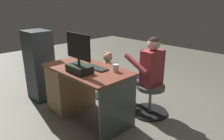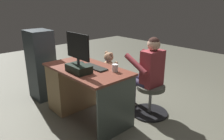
{
  "view_description": "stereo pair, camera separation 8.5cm",
  "coord_description": "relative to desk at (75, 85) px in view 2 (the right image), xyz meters",
  "views": [
    {
      "loc": [
        -2.21,
        2.06,
        1.66
      ],
      "look_at": [
        -0.13,
        0.04,
        0.68
      ],
      "focal_mm": 33.86,
      "sensor_mm": 36.0,
      "label": 1
    },
    {
      "loc": [
        -2.27,
        2.0,
        1.66
      ],
      "look_at": [
        -0.13,
        0.04,
        0.68
      ],
      "focal_mm": 33.86,
      "sensor_mm": 36.0,
      "label": 2
    }
  ],
  "objects": [
    {
      "name": "tv_remote",
      "position": [
        -0.18,
        -0.04,
        0.36
      ],
      "size": [
        0.1,
        0.16,
        0.02
      ],
      "primitive_type": "cube",
      "rotation": [
        0.0,
        0.0,
        -0.39
      ],
      "color": "black",
      "rests_on": "desk"
    },
    {
      "name": "office_chair_teddy",
      "position": [
        -0.01,
        -0.69,
        -0.14
      ],
      "size": [
        0.49,
        0.49,
        0.46
      ],
      "color": "black",
      "rests_on": "ground_plane"
    },
    {
      "name": "computer_mouse",
      "position": [
        -0.11,
        -0.05,
        0.37
      ],
      "size": [
        0.06,
        0.1,
        0.04
      ],
      "primitive_type": "ellipsoid",
      "color": "#1F282B",
      "rests_on": "desk"
    },
    {
      "name": "person",
      "position": [
        -0.79,
        -0.74,
        0.27
      ],
      "size": [
        0.56,
        0.5,
        1.17
      ],
      "color": "#97353C",
      "rests_on": "ground_plane"
    },
    {
      "name": "keyboard",
      "position": [
        -0.4,
        -0.08,
        0.36
      ],
      "size": [
        0.42,
        0.14,
        0.02
      ],
      "primitive_type": "cube",
      "color": "black",
      "rests_on": "desk"
    },
    {
      "name": "ground_plane",
      "position": [
        -0.33,
        -0.39,
        -0.41
      ],
      "size": [
        10.0,
        10.0,
        0.0
      ],
      "primitive_type": "plane",
      "color": "#616152"
    },
    {
      "name": "desk",
      "position": [
        0.0,
        0.0,
        0.0
      ],
      "size": [
        1.27,
        0.7,
        0.76
      ],
      "color": "brown",
      "rests_on": "ground_plane"
    },
    {
      "name": "equipment_rack",
      "position": [
        0.76,
        0.17,
        0.18
      ],
      "size": [
        0.44,
        0.36,
        1.18
      ],
      "primitive_type": "cube",
      "color": "#283137",
      "rests_on": "ground_plane"
    },
    {
      "name": "monitor",
      "position": [
        -0.4,
        0.18,
        0.51
      ],
      "size": [
        0.46,
        0.21,
        0.5
      ],
      "color": "black",
      "rests_on": "desk"
    },
    {
      "name": "teddy_bear",
      "position": [
        -0.01,
        -0.71,
        0.22
      ],
      "size": [
        0.25,
        0.25,
        0.36
      ],
      "color": "tan",
      "rests_on": "office_chair_teddy"
    },
    {
      "name": "cup",
      "position": [
        -0.7,
        -0.19,
        0.4
      ],
      "size": [
        0.08,
        0.08,
        0.1
      ],
      "primitive_type": "cylinder",
      "color": "white",
      "rests_on": "desk"
    },
    {
      "name": "visitor_chair",
      "position": [
        -0.88,
        -0.75,
        -0.16
      ],
      "size": [
        0.55,
        0.55,
        0.46
      ],
      "color": "black",
      "rests_on": "ground_plane"
    }
  ]
}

